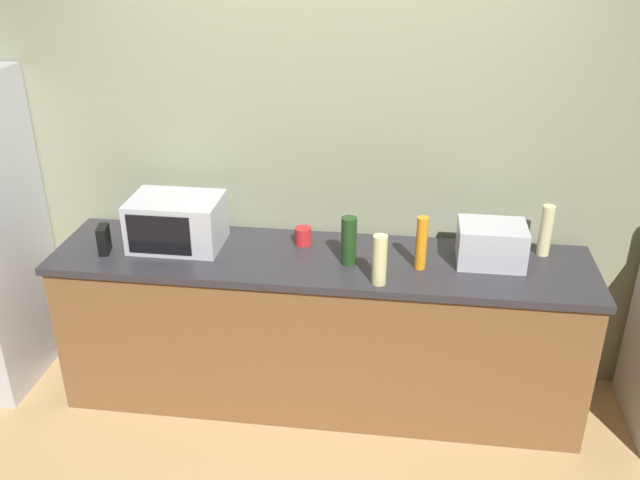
{
  "coord_description": "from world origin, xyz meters",
  "views": [
    {
      "loc": [
        0.42,
        -2.77,
        2.55
      ],
      "look_at": [
        0.0,
        0.4,
        1.0
      ],
      "focal_mm": 38.57,
      "sensor_mm": 36.0,
      "label": 1
    }
  ],
  "objects_px": {
    "cordless_phone": "(104,240)",
    "bottle_vinegar": "(380,260)",
    "toaster_oven": "(491,244)",
    "bottle_dish_soap": "(421,243)",
    "mug_red": "(303,236)",
    "microwave": "(177,222)",
    "bottle_wine": "(349,241)",
    "bottle_hand_soap": "(546,231)"
  },
  "relations": [
    {
      "from": "bottle_wine",
      "to": "mug_red",
      "type": "relative_size",
      "value": 2.66
    },
    {
      "from": "cordless_phone",
      "to": "bottle_vinegar",
      "type": "height_order",
      "value": "bottle_vinegar"
    },
    {
      "from": "cordless_phone",
      "to": "bottle_hand_soap",
      "type": "height_order",
      "value": "bottle_hand_soap"
    },
    {
      "from": "bottle_vinegar",
      "to": "bottle_hand_soap",
      "type": "bearing_deg",
      "value": 26.87
    },
    {
      "from": "toaster_oven",
      "to": "cordless_phone",
      "type": "height_order",
      "value": "toaster_oven"
    },
    {
      "from": "bottle_vinegar",
      "to": "bottle_dish_soap",
      "type": "bearing_deg",
      "value": 43.09
    },
    {
      "from": "microwave",
      "to": "bottle_vinegar",
      "type": "bearing_deg",
      "value": -14.49
    },
    {
      "from": "toaster_oven",
      "to": "bottle_wine",
      "type": "bearing_deg",
      "value": -171.69
    },
    {
      "from": "microwave",
      "to": "mug_red",
      "type": "relative_size",
      "value": 5.01
    },
    {
      "from": "cordless_phone",
      "to": "bottle_vinegar",
      "type": "relative_size",
      "value": 0.59
    },
    {
      "from": "cordless_phone",
      "to": "bottle_dish_soap",
      "type": "distance_m",
      "value": 1.66
    },
    {
      "from": "bottle_dish_soap",
      "to": "bottle_wine",
      "type": "xyz_separation_m",
      "value": [
        -0.36,
        0.01,
        -0.01
      ]
    },
    {
      "from": "cordless_phone",
      "to": "bottle_wine",
      "type": "distance_m",
      "value": 1.29
    },
    {
      "from": "microwave",
      "to": "bottle_vinegar",
      "type": "height_order",
      "value": "microwave"
    },
    {
      "from": "bottle_dish_soap",
      "to": "mug_red",
      "type": "relative_size",
      "value": 2.93
    },
    {
      "from": "cordless_phone",
      "to": "bottle_wine",
      "type": "relative_size",
      "value": 0.59
    },
    {
      "from": "bottle_dish_soap",
      "to": "bottle_hand_soap",
      "type": "bearing_deg",
      "value": 20.52
    },
    {
      "from": "bottle_wine",
      "to": "bottle_dish_soap",
      "type": "bearing_deg",
      "value": -0.98
    },
    {
      "from": "bottle_hand_soap",
      "to": "bottle_dish_soap",
      "type": "relative_size",
      "value": 0.99
    },
    {
      "from": "microwave",
      "to": "bottle_wine",
      "type": "bearing_deg",
      "value": -5.69
    },
    {
      "from": "microwave",
      "to": "bottle_dish_soap",
      "type": "height_order",
      "value": "bottle_dish_soap"
    },
    {
      "from": "bottle_vinegar",
      "to": "bottle_wine",
      "type": "xyz_separation_m",
      "value": [
        -0.17,
        0.19,
        -0.0
      ]
    },
    {
      "from": "bottle_dish_soap",
      "to": "cordless_phone",
      "type": "bearing_deg",
      "value": -178.51
    },
    {
      "from": "bottle_vinegar",
      "to": "mug_red",
      "type": "xyz_separation_m",
      "value": [
        -0.43,
        0.38,
        -0.08
      ]
    },
    {
      "from": "bottle_wine",
      "to": "mug_red",
      "type": "distance_m",
      "value": 0.34
    },
    {
      "from": "bottle_hand_soap",
      "to": "bottle_wine",
      "type": "xyz_separation_m",
      "value": [
        -1.01,
        -0.23,
        -0.01
      ]
    },
    {
      "from": "toaster_oven",
      "to": "bottle_dish_soap",
      "type": "distance_m",
      "value": 0.38
    },
    {
      "from": "bottle_dish_soap",
      "to": "bottle_vinegar",
      "type": "height_order",
      "value": "bottle_dish_soap"
    },
    {
      "from": "toaster_oven",
      "to": "mug_red",
      "type": "distance_m",
      "value": 0.99
    },
    {
      "from": "toaster_oven",
      "to": "bottle_hand_soap",
      "type": "height_order",
      "value": "bottle_hand_soap"
    },
    {
      "from": "toaster_oven",
      "to": "microwave",
      "type": "bearing_deg",
      "value": -179.58
    },
    {
      "from": "microwave",
      "to": "cordless_phone",
      "type": "height_order",
      "value": "microwave"
    },
    {
      "from": "bottle_dish_soap",
      "to": "bottle_vinegar",
      "type": "distance_m",
      "value": 0.27
    },
    {
      "from": "toaster_oven",
      "to": "bottle_wine",
      "type": "relative_size",
      "value": 1.33
    },
    {
      "from": "bottle_dish_soap",
      "to": "bottle_wine",
      "type": "height_order",
      "value": "bottle_dish_soap"
    },
    {
      "from": "mug_red",
      "to": "microwave",
      "type": "bearing_deg",
      "value": -171.8
    },
    {
      "from": "bottle_hand_soap",
      "to": "bottle_wine",
      "type": "distance_m",
      "value": 1.03
    },
    {
      "from": "toaster_oven",
      "to": "bottle_hand_soap",
      "type": "distance_m",
      "value": 0.32
    },
    {
      "from": "microwave",
      "to": "cordless_phone",
      "type": "distance_m",
      "value": 0.39
    },
    {
      "from": "bottle_dish_soap",
      "to": "bottle_wine",
      "type": "distance_m",
      "value": 0.36
    },
    {
      "from": "microwave",
      "to": "bottle_hand_soap",
      "type": "xyz_separation_m",
      "value": [
        1.94,
        0.14,
        0.0
      ]
    },
    {
      "from": "bottle_hand_soap",
      "to": "bottle_dish_soap",
      "type": "bearing_deg",
      "value": -159.48
    }
  ]
}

